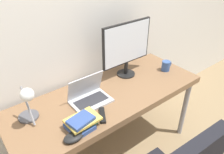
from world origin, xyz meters
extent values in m
cube|color=silver|center=(0.00, 0.73, 1.30)|extent=(8.00, 0.05, 2.60)
cube|color=brown|center=(0.00, 0.33, 0.73)|extent=(1.74, 0.66, 0.06)
cylinder|color=gray|center=(0.81, 0.06, 0.35)|extent=(0.05, 0.05, 0.70)
cylinder|color=gray|center=(-0.81, 0.60, 0.35)|extent=(0.05, 0.05, 0.70)
cylinder|color=gray|center=(0.81, 0.60, 0.35)|extent=(0.05, 0.05, 0.70)
cube|color=silver|center=(-0.19, 0.32, 0.77)|extent=(0.32, 0.21, 0.02)
cube|color=#2D2D33|center=(-0.19, 0.32, 0.78)|extent=(0.27, 0.13, 0.00)
cube|color=silver|center=(-0.19, 0.40, 0.88)|extent=(0.32, 0.07, 0.21)
cube|color=silver|center=(-0.19, 0.40, 0.88)|extent=(0.28, 0.06, 0.18)
cylinder|color=black|center=(0.33, 0.48, 0.77)|extent=(0.18, 0.18, 0.01)
cylinder|color=black|center=(0.33, 0.48, 0.84)|extent=(0.04, 0.04, 0.13)
cube|color=black|center=(0.33, 0.49, 1.09)|extent=(0.54, 0.02, 0.39)
cube|color=silver|center=(0.33, 0.48, 1.09)|extent=(0.51, 0.00, 0.37)
cylinder|color=#4C4C51|center=(-0.65, 0.46, 0.77)|extent=(0.15, 0.15, 0.02)
cylinder|color=#99999E|center=(-0.65, 0.40, 0.91)|extent=(0.02, 0.14, 0.27)
sphere|color=white|center=(-0.65, 0.34, 1.04)|extent=(0.09, 0.09, 0.09)
cube|color=#334C8C|center=(-0.41, 0.13, 0.78)|extent=(0.18, 0.19, 0.03)
cube|color=#286B47|center=(-0.39, 0.13, 0.81)|extent=(0.20, 0.14, 0.03)
cube|color=gold|center=(-0.38, 0.13, 0.83)|extent=(0.24, 0.17, 0.02)
cube|color=#334C8C|center=(-0.41, 0.11, 0.85)|extent=(0.19, 0.15, 0.02)
cube|color=black|center=(-0.21, 0.13, 0.77)|extent=(0.12, 0.16, 0.02)
cylinder|color=#385693|center=(0.70, 0.30, 0.81)|extent=(0.08, 0.08, 0.10)
torus|color=#385693|center=(0.75, 0.30, 0.81)|extent=(0.07, 0.01, 0.07)
ellipsoid|color=black|center=(-0.49, 0.07, 0.78)|extent=(0.15, 0.09, 0.04)
camera|label=1|loc=(-0.92, -0.89, 1.88)|focal=35.00mm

